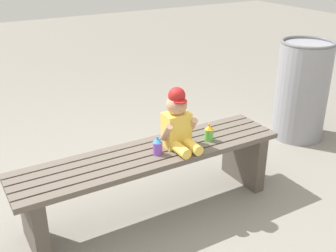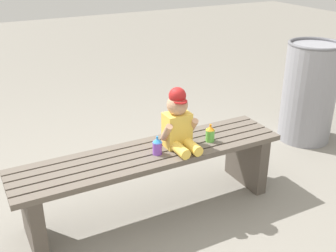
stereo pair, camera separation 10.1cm
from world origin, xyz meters
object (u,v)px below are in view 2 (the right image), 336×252
at_px(sippy_cup_left, 157,146).
at_px(park_bench, 152,170).
at_px(sippy_cup_right, 210,133).
at_px(trash_bin, 309,92).
at_px(child_figure, 179,122).

bearing_deg(sippy_cup_left, park_bench, 110.75).
height_order(sippy_cup_left, sippy_cup_right, same).
bearing_deg(trash_bin, child_figure, -165.99).
bearing_deg(trash_bin, sippy_cup_right, -162.63).
relative_size(park_bench, sippy_cup_left, 14.55).
xyz_separation_m(sippy_cup_right, trash_bin, (1.33, 0.42, -0.06)).
relative_size(sippy_cup_right, trash_bin, 0.14).
distance_m(child_figure, trash_bin, 1.61).
height_order(child_figure, trash_bin, trash_bin).
bearing_deg(child_figure, sippy_cup_left, -170.86).
distance_m(park_bench, sippy_cup_right, 0.46).
bearing_deg(park_bench, trash_bin, 11.92).
bearing_deg(sippy_cup_right, park_bench, 173.46).
xyz_separation_m(park_bench, sippy_cup_left, (0.02, -0.05, 0.20)).
relative_size(sippy_cup_left, trash_bin, 0.14).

